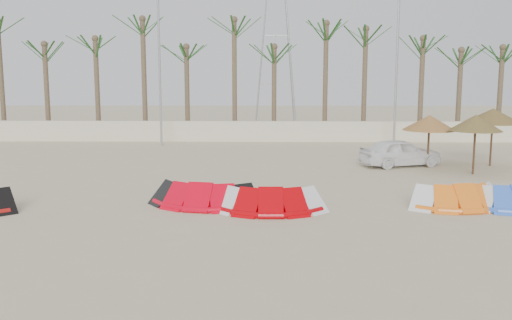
{
  "coord_description": "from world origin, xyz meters",
  "views": [
    {
      "loc": [
        0.4,
        -14.09,
        4.44
      ],
      "look_at": [
        0.0,
        6.0,
        1.3
      ],
      "focal_mm": 40.0,
      "sensor_mm": 36.0,
      "label": 1
    }
  ],
  "objects_px": {
    "parasol_left": "(429,123)",
    "kite_red_mid": "(205,192)",
    "kite_orange": "(457,194)",
    "car": "(400,153)",
    "kite_red_right": "(270,197)",
    "parasol_mid": "(476,123)",
    "parasol_right": "(493,116)"
  },
  "relations": [
    {
      "from": "parasol_right",
      "to": "car",
      "type": "height_order",
      "value": "parasol_right"
    },
    {
      "from": "kite_red_right",
      "to": "parasol_right",
      "type": "relative_size",
      "value": 1.27
    },
    {
      "from": "kite_red_right",
      "to": "parasol_left",
      "type": "bearing_deg",
      "value": 48.61
    },
    {
      "from": "kite_red_mid",
      "to": "parasol_left",
      "type": "distance_m",
      "value": 12.34
    },
    {
      "from": "parasol_left",
      "to": "parasol_right",
      "type": "height_order",
      "value": "parasol_right"
    },
    {
      "from": "kite_red_mid",
      "to": "parasol_mid",
      "type": "bearing_deg",
      "value": 28.06
    },
    {
      "from": "kite_red_mid",
      "to": "kite_orange",
      "type": "bearing_deg",
      "value": -0.94
    },
    {
      "from": "kite_red_right",
      "to": "parasol_right",
      "type": "xyz_separation_m",
      "value": [
        10.45,
        8.87,
        1.95
      ]
    },
    {
      "from": "kite_orange",
      "to": "parasol_right",
      "type": "height_order",
      "value": "parasol_right"
    },
    {
      "from": "kite_red_right",
      "to": "kite_orange",
      "type": "xyz_separation_m",
      "value": [
        6.18,
        0.61,
        -0.0
      ]
    },
    {
      "from": "kite_red_right",
      "to": "parasol_left",
      "type": "relative_size",
      "value": 1.41
    },
    {
      "from": "kite_red_right",
      "to": "kite_orange",
      "type": "relative_size",
      "value": 1.0
    },
    {
      "from": "parasol_left",
      "to": "car",
      "type": "bearing_deg",
      "value": 164.94
    },
    {
      "from": "parasol_right",
      "to": "kite_red_right",
      "type": "bearing_deg",
      "value": -139.69
    },
    {
      "from": "parasol_mid",
      "to": "parasol_right",
      "type": "distance_m",
      "value": 2.74
    },
    {
      "from": "car",
      "to": "kite_red_right",
      "type": "bearing_deg",
      "value": 126.56
    },
    {
      "from": "parasol_left",
      "to": "kite_red_mid",
      "type": "bearing_deg",
      "value": -141.52
    },
    {
      "from": "kite_red_right",
      "to": "parasol_mid",
      "type": "relative_size",
      "value": 1.33
    },
    {
      "from": "kite_orange",
      "to": "parasol_right",
      "type": "relative_size",
      "value": 1.26
    },
    {
      "from": "parasol_left",
      "to": "car",
      "type": "height_order",
      "value": "parasol_left"
    },
    {
      "from": "parasol_left",
      "to": "car",
      "type": "relative_size",
      "value": 0.64
    },
    {
      "from": "kite_red_right",
      "to": "car",
      "type": "xyz_separation_m",
      "value": [
        6.15,
        8.67,
        0.23
      ]
    },
    {
      "from": "kite_red_mid",
      "to": "parasol_left",
      "type": "xyz_separation_m",
      "value": [
        9.57,
        7.61,
        1.67
      ]
    },
    {
      "from": "kite_orange",
      "to": "parasol_mid",
      "type": "relative_size",
      "value": 1.32
    },
    {
      "from": "kite_red_mid",
      "to": "parasol_mid",
      "type": "relative_size",
      "value": 1.47
    },
    {
      "from": "parasol_mid",
      "to": "car",
      "type": "height_order",
      "value": "parasol_mid"
    },
    {
      "from": "kite_orange",
      "to": "car",
      "type": "height_order",
      "value": "car"
    },
    {
      "from": "kite_red_mid",
      "to": "parasol_right",
      "type": "height_order",
      "value": "parasol_right"
    },
    {
      "from": "parasol_right",
      "to": "car",
      "type": "relative_size",
      "value": 0.71
    },
    {
      "from": "kite_orange",
      "to": "parasol_mid",
      "type": "xyz_separation_m",
      "value": [
        2.68,
        6.04,
        1.82
      ]
    },
    {
      "from": "kite_red_right",
      "to": "parasol_left",
      "type": "distance_m",
      "value": 11.25
    },
    {
      "from": "kite_orange",
      "to": "parasol_right",
      "type": "bearing_deg",
      "value": 62.67
    }
  ]
}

